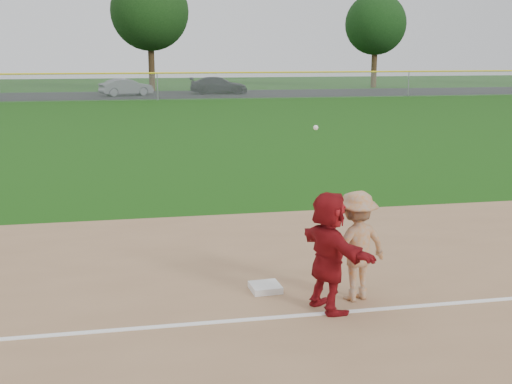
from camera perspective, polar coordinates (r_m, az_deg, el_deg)
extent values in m
plane|color=#18490E|center=(9.82, 1.69, -9.30)|extent=(160.00, 160.00, 0.00)
cube|color=white|center=(9.09, 2.82, -10.99)|extent=(60.00, 0.10, 0.01)
cube|color=black|center=(55.05, -8.99, 8.54)|extent=(120.00, 10.00, 0.01)
cube|color=white|center=(9.99, 0.84, -8.48)|extent=(0.48, 0.48, 0.10)
imported|color=maroon|center=(9.08, 6.50, -5.29)|extent=(0.95, 1.68, 1.73)
imported|color=slate|center=(54.21, -11.47, 9.13)|extent=(4.50, 2.80, 1.40)
imported|color=black|center=(55.60, -3.34, 9.45)|extent=(5.10, 2.47, 1.43)
imported|color=gray|center=(9.55, 8.88, -4.75)|extent=(1.19, 0.90, 1.64)
sphere|color=white|center=(9.33, 5.33, 5.72)|extent=(0.07, 0.07, 0.07)
plane|color=#999EA0|center=(49.00, -8.75, 9.24)|extent=(110.00, 0.00, 110.00)
cylinder|color=yellow|center=(48.96, -8.79, 10.41)|extent=(110.00, 0.12, 0.12)
cylinder|color=gray|center=(49.00, -8.75, 9.24)|extent=(0.08, 0.08, 2.00)
cylinder|color=gray|center=(53.69, 13.40, 9.32)|extent=(0.08, 0.08, 2.00)
cylinder|color=#342412|center=(60.45, -9.26, 10.81)|extent=(0.56, 0.56, 4.10)
sphere|color=black|center=(60.52, -9.43, 15.57)|extent=(7.00, 7.00, 7.00)
cylinder|color=#3B2A15|center=(66.23, 10.44, 10.69)|extent=(0.56, 0.56, 3.64)
sphere|color=black|center=(66.25, 10.59, 14.47)|extent=(6.00, 6.00, 6.00)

